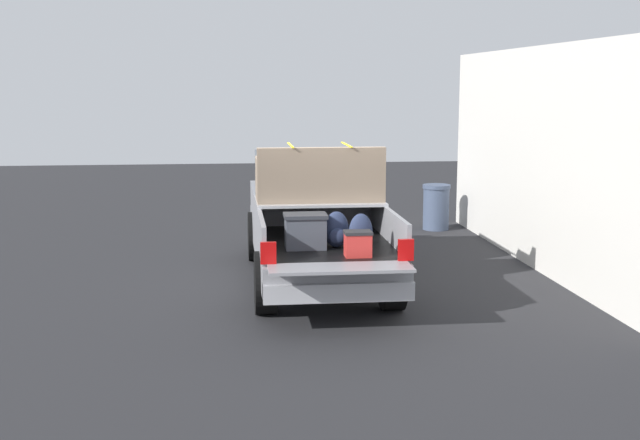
# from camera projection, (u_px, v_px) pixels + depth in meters

# --- Properties ---
(ground_plane) EXTENTS (40.00, 40.00, 0.00)m
(ground_plane) POSITION_uv_depth(u_px,v_px,m) (316.00, 282.00, 13.10)
(ground_plane) COLOR #262628
(pickup_truck) EXTENTS (6.05, 2.06, 2.23)m
(pickup_truck) POSITION_uv_depth(u_px,v_px,m) (313.00, 216.00, 13.31)
(pickup_truck) COLOR gray
(pickup_truck) RESTS_ON ground_plane
(building_facade) EXTENTS (9.17, 0.36, 3.76)m
(building_facade) POSITION_uv_depth(u_px,v_px,m) (543.00, 158.00, 13.99)
(building_facade) COLOR silver
(building_facade) RESTS_ON ground_plane
(trash_can) EXTENTS (0.60, 0.60, 0.98)m
(trash_can) POSITION_uv_depth(u_px,v_px,m) (436.00, 207.00, 17.73)
(trash_can) COLOR #3F4C66
(trash_can) RESTS_ON ground_plane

